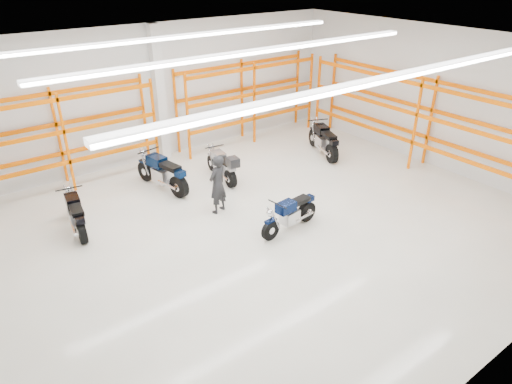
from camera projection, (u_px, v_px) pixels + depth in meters
ground at (265, 225)px, 12.11m from camera, size 14.00×14.00×0.00m
room_shell at (266, 104)px, 10.62m from camera, size 14.02×12.02×4.51m
motorcycle_main at (292, 214)px, 11.75m from camera, size 1.91×0.63×0.94m
motorcycle_back_a at (76, 215)px, 11.64m from camera, size 0.70×2.02×0.99m
motorcycle_back_b at (163, 174)px, 13.70m from camera, size 0.81×2.30×1.14m
motorcycle_back_c at (223, 166)px, 14.27m from camera, size 0.68×2.03×1.04m
motorcycle_back_d at (324, 141)px, 16.13m from camera, size 1.07×2.20×1.13m
standing_man at (218, 184)px, 12.37m from camera, size 0.71×0.58×1.68m
structural_column at (159, 94)px, 15.22m from camera, size 0.32×0.32×4.50m
pallet_racking_back_left at (60, 131)px, 13.38m from camera, size 5.67×0.87×3.00m
pallet_racking_back_right at (248, 94)px, 16.99m from camera, size 5.67×0.87×3.00m
pallet_racking_side at (424, 114)px, 14.71m from camera, size 0.87×9.07×3.00m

